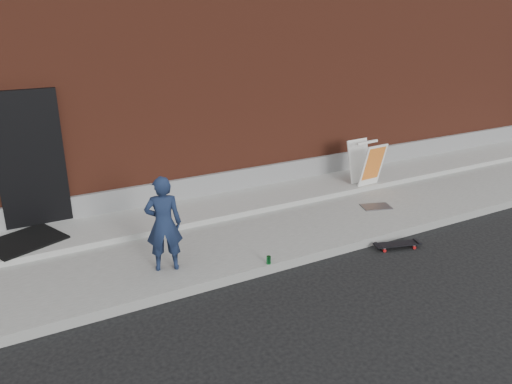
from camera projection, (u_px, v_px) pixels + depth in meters
ground at (258, 277)px, 7.30m from camera, size 80.00×80.00×0.00m
sidewalk at (216, 235)px, 8.51m from camera, size 20.00×3.00×0.15m
apron at (196, 210)px, 9.21m from camera, size 20.00×1.20×0.10m
building at (121, 61)px, 12.21m from camera, size 20.00×8.10×5.00m
child at (164, 224)px, 7.01m from camera, size 0.59×0.48×1.41m
skateboard at (397, 244)px, 8.17m from camera, size 0.78×0.40×0.09m
pizza_sign at (367, 163)px, 10.33m from camera, size 0.59×0.68×0.91m
soda_can at (269, 260)px, 7.36m from camera, size 0.07×0.07×0.12m
doormat at (25, 241)px, 7.85m from camera, size 1.31×1.20×0.03m
utility_plate at (376, 207)px, 9.50m from camera, size 0.62×0.49×0.02m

